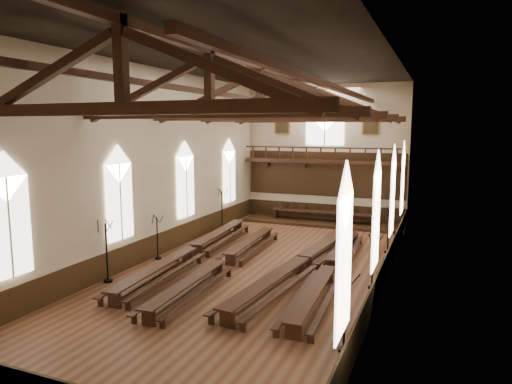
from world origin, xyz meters
TOP-DOWN VIEW (x-y plane):
  - ground at (0.00, 0.00)m, footprint 26.00×26.00m
  - room_walls at (0.00, 0.00)m, footprint 26.00×26.00m
  - wainscot_band at (0.00, 0.00)m, footprint 12.00×26.00m
  - side_windows at (-0.00, -0.00)m, footprint 11.85×19.80m
  - end_window at (0.00, 12.90)m, footprint 2.80×0.12m
  - minstrels_gallery at (0.00, 12.66)m, footprint 11.80×1.24m
  - portraits at (0.00, 12.90)m, footprint 7.75×0.09m
  - roof_trusses at (0.00, -0.00)m, footprint 11.70×25.70m
  - refectory_row_a at (-3.83, 0.04)m, footprint 2.01×14.42m
  - refectory_row_b at (-1.47, -1.02)m, footprint 1.70×13.89m
  - refectory_row_c at (2.18, 0.22)m, footprint 2.25×14.72m
  - refectory_row_d at (3.54, -0.09)m, footprint 1.74×14.00m
  - dais at (0.34, 11.40)m, footprint 11.40×2.82m
  - high_table at (0.34, 11.40)m, footprint 7.57×0.95m
  - high_chairs at (0.34, 12.14)m, footprint 7.65×0.46m
  - candelabrum_left_near at (-5.55, -4.48)m, footprint 0.84×0.86m
  - candelabrum_left_mid at (-5.55, -0.57)m, footprint 0.70×0.71m
  - candelabrum_left_far at (-5.55, 7.04)m, footprint 0.85×0.82m
  - candelabrum_right_near at (5.55, -6.86)m, footprint 0.71×0.78m
  - candelabrum_right_mid at (5.55, -0.82)m, footprint 0.68×0.73m
  - candelabrum_right_far at (5.55, 5.22)m, footprint 0.74×0.78m

SIDE VIEW (x-z plane):
  - ground at x=0.00m, z-range 0.00..0.00m
  - dais at x=0.34m, z-range 0.00..0.19m
  - refectory_row_b at x=-1.47m, z-range 0.16..0.85m
  - refectory_row_d at x=3.54m, z-range 0.16..0.86m
  - refectory_row_a at x=-3.83m, z-range 0.17..0.91m
  - refectory_row_c at x=2.18m, z-range 0.18..0.95m
  - wainscot_band at x=0.00m, z-range 0.00..1.20m
  - high_chairs at x=0.34m, z-range 0.23..1.18m
  - candelabrum_left_mid at x=-5.55m, z-range -0.47..1.91m
  - candelabrum_right_mid at x=5.55m, z-range -0.47..1.92m
  - candelabrum_right_near at x=5.55m, z-range -0.50..2.06m
  - candelabrum_right_far at x=5.55m, z-range -0.51..2.08m
  - high_table at x=0.34m, z-range 0.43..1.14m
  - candelabrum_left_far at x=-5.55m, z-range -0.56..2.28m
  - candelabrum_left_near at x=-5.55m, z-range -0.56..2.31m
  - side_windows at x=0.00m, z-range 1.49..5.99m
  - minstrels_gallery at x=0.00m, z-range 2.06..5.76m
  - room_walls at x=0.00m, z-range -6.54..19.46m
  - portraits at x=0.00m, z-range 6.38..7.82m
  - end_window at x=0.00m, z-range 5.32..9.12m
  - roof_trusses at x=0.00m, z-range 6.82..9.62m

